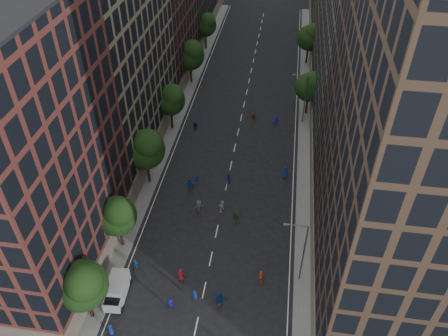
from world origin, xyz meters
name	(u,v)px	position (x,y,z in m)	size (l,w,h in m)	color
ground	(238,134)	(0.00, 40.00, 0.00)	(240.00, 240.00, 0.00)	black
sidewalk_left	(178,104)	(-12.00, 47.50, 0.07)	(4.00, 105.00, 0.15)	slate
sidewalk_right	(310,115)	(12.00, 47.50, 0.07)	(4.00, 105.00, 0.15)	slate
bldg_left_a	(16,160)	(-19.00, 11.00, 15.00)	(14.00, 22.00, 30.00)	#5F2A24
bldg_left_b	(100,42)	(-19.00, 35.00, 17.00)	(14.00, 26.00, 34.00)	#806F53
bldg_left_c	(149,6)	(-19.00, 58.00, 14.00)	(14.00, 20.00, 28.00)	#5F2A24
bldg_right_a	(412,146)	(19.00, 15.00, 18.00)	(14.00, 30.00, 36.00)	#453124
bldg_right_b	(373,36)	(19.00, 44.00, 16.50)	(14.00, 28.00, 33.00)	#645D52
tree_left_0	(83,285)	(-11.01, 3.85, 5.96)	(5.20, 5.20, 8.83)	black
tree_left_1	(117,215)	(-11.02, 13.86, 5.55)	(4.80, 4.80, 8.21)	black
tree_left_2	(146,148)	(-10.99, 25.83, 6.36)	(5.60, 5.60, 9.45)	black
tree_left_3	(171,99)	(-11.02, 39.85, 5.82)	(5.00, 5.00, 8.58)	black
tree_left_4	(191,54)	(-11.00, 55.84, 6.10)	(5.40, 5.40, 9.08)	black
tree_left_5	(206,24)	(-11.02, 71.86, 5.68)	(4.80, 4.80, 8.33)	black
tree_right_a	(311,86)	(11.38, 47.85, 5.63)	(5.00, 5.00, 8.39)	black
tree_right_b	(310,37)	(11.39, 67.85, 5.96)	(5.20, 5.20, 8.83)	black
streetlamp_near	(302,251)	(10.37, 12.00, 5.17)	(2.64, 0.22, 9.06)	#595B60
streetlamp_far	(304,96)	(10.37, 45.00, 5.17)	(2.64, 0.22, 9.06)	#595B60
cargo_van	(117,290)	(-9.31, 6.79, 1.24)	(2.32, 4.54, 2.36)	silver
skater_0	(111,330)	(-8.50, 2.38, 0.77)	(0.76, 0.49, 1.55)	navy
skater_1	(195,296)	(-0.74, 7.56, 0.87)	(0.63, 0.42, 1.74)	#13329F
skater_3	(171,304)	(-3.13, 6.19, 0.79)	(1.02, 0.59, 1.58)	#121190
skater_4	(135,264)	(-8.50, 10.78, 0.79)	(0.92, 0.38, 1.58)	blue
skater_5	(220,299)	(2.02, 7.54, 0.95)	(1.75, 0.56, 1.89)	navy
skater_6	(181,275)	(-2.82, 10.00, 0.91)	(0.89, 0.58, 1.81)	maroon
skater_7	(261,276)	(6.23, 11.15, 0.91)	(0.67, 0.44, 1.83)	maroon
skater_8	(221,205)	(0.01, 21.99, 0.75)	(0.73, 0.57, 1.51)	#AFB0AC
skater_9	(199,206)	(-2.95, 21.18, 0.92)	(1.19, 0.69, 1.85)	#49484E
skater_10	(236,217)	(2.18, 19.99, 0.87)	(1.02, 0.42, 1.73)	#1F6822
skater_11	(190,184)	(-5.01, 25.32, 0.94)	(1.74, 0.56, 1.88)	blue
skater_12	(285,172)	(8.18, 29.96, 0.97)	(0.95, 0.62, 1.94)	#1429A4
skater_13	(197,179)	(-4.38, 26.87, 0.80)	(0.58, 0.38, 1.60)	#1333A1
skater_14	(229,178)	(0.17, 27.61, 0.79)	(0.77, 0.60, 1.58)	#1433A8
skater_15	(276,121)	(6.15, 43.27, 0.97)	(1.25, 0.72, 1.93)	#141CA5
skater_16	(195,127)	(-7.14, 39.77, 0.83)	(0.98, 0.41, 1.66)	#121F95
skater_17	(254,118)	(2.23, 44.03, 0.80)	(1.48, 0.47, 1.60)	maroon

